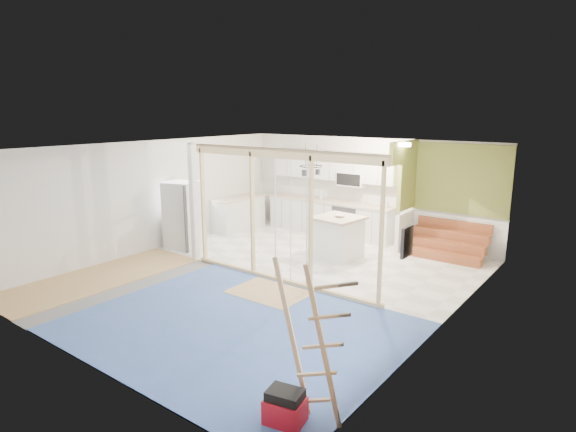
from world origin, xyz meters
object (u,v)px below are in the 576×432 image
Objects in this scene: fridge at (183,215)px; island at (337,238)px; ladder at (311,344)px; toolbox at (285,408)px.

island is at bearing 6.73° from fridge.
fridge is at bearing -148.68° from island.
ladder reaches higher than island.
ladder is at bearing -54.52° from island.
fridge is 7.21m from ladder.
toolbox is (2.62, -5.39, -0.29)m from island.
toolbox is at bearing -157.76° from ladder.
ladder is at bearing 34.55° from toolbox.
fridge is 3.75m from island.
ladder is (0.19, 0.20, 0.72)m from toolbox.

